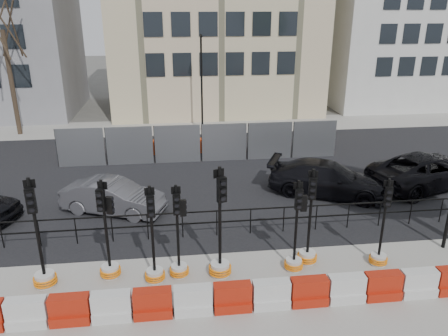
{
  "coord_description": "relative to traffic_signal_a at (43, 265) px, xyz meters",
  "views": [
    {
      "loc": [
        -1.37,
        -12.36,
        7.73
      ],
      "look_at": [
        0.47,
        3.0,
        1.88
      ],
      "focal_mm": 35.0,
      "sensor_mm": 36.0,
      "label": 1
    }
  ],
  "objects": [
    {
      "name": "sidewalk_far",
      "position": [
        5.26,
        17.11,
        -0.69
      ],
      "size": [
        40.0,
        4.0,
        0.02
      ],
      "primitive_type": "cube",
      "color": "gray",
      "rests_on": "ground"
    },
    {
      "name": "traffic_signal_c",
      "position": [
        3.17,
        -0.13,
        -0.07
      ],
      "size": [
        0.6,
        0.6,
        3.06
      ],
      "rotation": [
        0.0,
        0.0,
        0.11
      ],
      "color": "silver",
      "rests_on": "ground"
    },
    {
      "name": "traffic_signal_d",
      "position": [
        3.9,
        0.04,
        0.01
      ],
      "size": [
        0.59,
        0.59,
        2.98
      ],
      "rotation": [
        0.0,
        0.0,
        0.05
      ],
      "color": "silver",
      "rests_on": "ground"
    },
    {
      "name": "tree_bare_far",
      "position": [
        -5.74,
        16.61,
        5.95
      ],
      "size": [
        2.0,
        2.0,
        9.0
      ],
      "color": "#473828",
      "rests_on": "ground"
    },
    {
      "name": "building_white",
      "position": [
        22.26,
        23.1,
        7.3
      ],
      "size": [
        12.0,
        9.06,
        16.0
      ],
      "color": "silver",
      "rests_on": "ground"
    },
    {
      "name": "ground",
      "position": [
        5.26,
        1.11,
        -0.7
      ],
      "size": [
        120.0,
        120.0,
        0.0
      ],
      "primitive_type": "plane",
      "color": "#51514C",
      "rests_on": "ground"
    },
    {
      "name": "traffic_signal_a",
      "position": [
        0.0,
        0.0,
        0.0
      ],
      "size": [
        0.67,
        0.67,
        3.4
      ],
      "rotation": [
        0.0,
        0.0,
        0.16
      ],
      "color": "silver",
      "rests_on": "ground"
    },
    {
      "name": "kerb_railing",
      "position": [
        5.26,
        2.31,
        -0.02
      ],
      "size": [
        18.0,
        0.04,
        1.0
      ],
      "color": "black",
      "rests_on": "ground"
    },
    {
      "name": "traffic_signal_h",
      "position": [
        10.12,
        -0.09,
        -0.1
      ],
      "size": [
        0.57,
        0.57,
        2.91
      ],
      "rotation": [
        0.0,
        0.0,
        -0.24
      ],
      "color": "silver",
      "rests_on": "ground"
    },
    {
      "name": "traffic_signal_b",
      "position": [
        1.83,
        0.23,
        0.05
      ],
      "size": [
        0.62,
        0.62,
        3.16
      ],
      "rotation": [
        0.0,
        0.0,
        -0.29
      ],
      "color": "silver",
      "rests_on": "ground"
    },
    {
      "name": "road",
      "position": [
        5.26,
        8.11,
        -0.69
      ],
      "size": [
        40.0,
        14.0,
        0.03
      ],
      "primitive_type": "cube",
      "color": "black",
      "rests_on": "ground"
    },
    {
      "name": "traffic_signal_f",
      "position": [
        7.41,
        -0.05,
        0.01
      ],
      "size": [
        0.59,
        0.59,
        2.98
      ],
      "rotation": [
        0.0,
        0.0,
        -0.05
      ],
      "color": "silver",
      "rests_on": "ground"
    },
    {
      "name": "lamp_post_far",
      "position": [
        5.76,
        16.09,
        2.52
      ],
      "size": [
        0.12,
        0.56,
        6.0
      ],
      "color": "black",
      "rests_on": "ground"
    },
    {
      "name": "car_c",
      "position": [
        10.33,
        5.33,
        0.02
      ],
      "size": [
        5.83,
        6.54,
        1.45
      ],
      "primitive_type": "imported",
      "rotation": [
        0.0,
        0.0,
        1.14
      ],
      "color": "black",
      "rests_on": "ground"
    },
    {
      "name": "heras_fencing",
      "position": [
        4.77,
        10.83,
        0.01
      ],
      "size": [
        14.33,
        1.72,
        2.0
      ],
      "color": "gray",
      "rests_on": "ground"
    },
    {
      "name": "barrier_row",
      "position": [
        5.26,
        -1.69,
        -0.34
      ],
      "size": [
        13.6,
        0.5,
        0.8
      ],
      "color": "#AF1F0E",
      "rests_on": "ground"
    },
    {
      "name": "sidewalk_near",
      "position": [
        5.26,
        -1.89,
        -0.69
      ],
      "size": [
        40.0,
        6.0,
        0.02
      ],
      "primitive_type": "cube",
      "color": "gray",
      "rests_on": "ground"
    },
    {
      "name": "traffic_signal_g",
      "position": [
        7.92,
        0.28,
        -0.05
      ],
      "size": [
        0.63,
        0.63,
        3.18
      ],
      "rotation": [
        0.0,
        0.0,
        -0.26
      ],
      "color": "silver",
      "rests_on": "ground"
    },
    {
      "name": "traffic_signal_e",
      "position": [
        5.12,
        -0.08,
        0.02
      ],
      "size": [
        0.69,
        0.69,
        3.51
      ],
      "rotation": [
        0.0,
        0.0,
        0.34
      ],
      "color": "silver",
      "rests_on": "ground"
    },
    {
      "name": "car_d",
      "position": [
        15.06,
        5.7,
        0.06
      ],
      "size": [
        5.72,
        6.96,
        1.52
      ],
      "primitive_type": "imported",
      "rotation": [
        0.0,
        0.0,
        1.88
      ],
      "color": "black",
      "rests_on": "ground"
    },
    {
      "name": "car_b",
      "position": [
        1.44,
        4.67,
        -0.04
      ],
      "size": [
        4.15,
        4.98,
        1.33
      ],
      "primitive_type": "imported",
      "rotation": [
        0.0,
        0.0,
        1.2
      ],
      "color": "#4E4E53",
      "rests_on": "ground"
    }
  ]
}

